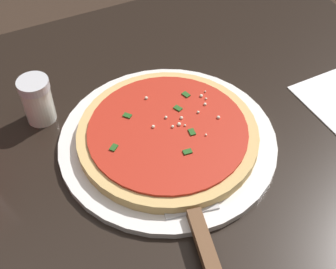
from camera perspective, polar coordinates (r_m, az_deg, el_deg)
name	(u,v)px	position (r m, az deg, el deg)	size (l,w,h in m)	color
restaurant_table	(177,200)	(0.80, 1.14, -8.06)	(0.89, 0.75, 0.74)	black
serving_plate	(168,141)	(0.67, 0.00, -0.86)	(0.31, 0.31, 0.01)	white
pizza	(168,134)	(0.66, 0.00, 0.01)	(0.26, 0.26, 0.02)	#DBB26B
pizza_server	(199,229)	(0.57, 3.83, -11.58)	(0.09, 0.22, 0.01)	silver
parmesan_shaker	(37,100)	(0.71, -15.80, 4.12)	(0.05, 0.05, 0.07)	silver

